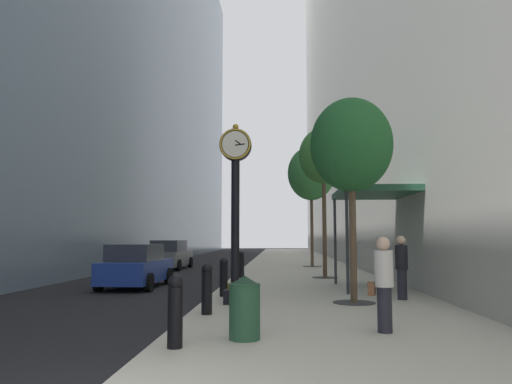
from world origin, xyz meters
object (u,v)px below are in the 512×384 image
pedestrian_walking (383,282)px  pedestrian_by_clock (402,266)px  car_blue_near (136,266)px  bollard_fourth (234,269)px  street_clock (235,203)px  car_grey_mid (170,255)px  trash_bin (245,307)px  bollard_fifth (241,264)px  street_tree_mid_far (311,174)px  bollard_third (224,276)px  street_tree_mid_near (324,157)px  bollard_second (207,288)px  street_tree_near (351,146)px  bollard_nearest (175,309)px

pedestrian_walking → pedestrian_by_clock: 4.93m
car_blue_near → bollard_fourth: bearing=-6.5°
pedestrian_by_clock → street_clock: bearing=-167.4°
bollard_fourth → pedestrian_walking: bearing=-67.6°
car_grey_mid → pedestrian_by_clock: bearing=-56.3°
trash_bin → bollard_fifth: bearing=94.7°
trash_bin → car_grey_mid: 20.92m
street_clock → trash_bin: street_clock is taller
street_tree_mid_far → car_blue_near: size_ratio=1.74×
pedestrian_walking → bollard_third: bearing=123.9°
street_clock → street_tree_mid_near: (3.08, 8.25, 2.60)m
bollard_second → street_tree_mid_far: 19.03m
street_clock → car_blue_near: (-4.13, 5.19, -1.95)m
car_grey_mid → street_tree_mid_far: bearing=3.7°
street_tree_near → street_tree_mid_far: bearing=90.0°
street_clock → street_tree_mid_far: bearing=79.3°
bollard_fifth → car_grey_mid: (-4.81, 7.64, 0.09)m
trash_bin → car_blue_near: size_ratio=0.25×
bollard_second → pedestrian_by_clock: 5.71m
bollard_fourth → car_blue_near: 3.70m
bollard_third → trash_bin: 5.98m
trash_bin → bollard_second: bearing=111.5°
street_clock → bollard_nearest: street_clock is taller
bollard_nearest → car_grey_mid: (-4.81, 20.77, 0.09)m
bollard_fifth → car_grey_mid: 9.03m
street_tree_mid_near → street_tree_mid_far: (0.00, 7.99, 0.33)m
trash_bin → street_tree_near: bearing=61.6°
bollard_third → street_tree_mid_far: (3.54, 14.75, 4.93)m
pedestrian_by_clock → bollard_third: bearing=174.5°
pedestrian_walking → pedestrian_by_clock: size_ratio=0.98×
bollard_third → street_tree_mid_near: (3.54, 6.76, 4.60)m
bollard_second → pedestrian_walking: bearing=-28.5°
bollard_fifth → pedestrian_walking: 12.25m
bollard_third → bollard_fifth: 6.57m
bollard_fifth → bollard_third: bearing=-90.0°
bollard_nearest → bollard_third: 6.57m
bollard_nearest → trash_bin: bearing=33.5°
bollard_fourth → car_grey_mid: 11.93m
bollard_second → street_tree_mid_far: size_ratio=0.16×
bollard_fourth → street_tree_near: size_ratio=0.21×
bollard_second → pedestrian_walking: size_ratio=0.65×
street_tree_mid_far → pedestrian_by_clock: 15.97m
bollard_fifth → trash_bin: bearing=-85.3°
street_clock → bollard_fourth: 5.19m
bollard_nearest → bollard_third: size_ratio=1.00×
bollard_fifth → street_tree_near: street_tree_near is taller
pedestrian_walking → car_blue_near: bearing=128.9°
bollard_second → trash_bin: 2.80m
bollard_nearest → street_tree_mid_far: bearing=80.6°
street_tree_near → trash_bin: size_ratio=5.16×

